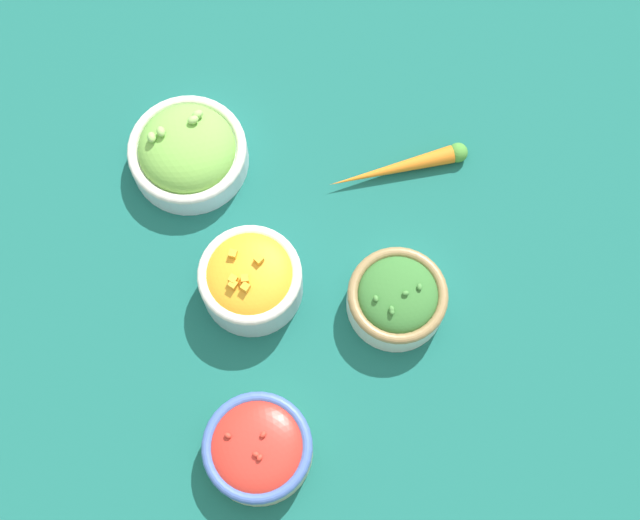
% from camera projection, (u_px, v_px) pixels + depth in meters
% --- Properties ---
extents(ground_plane, '(3.00, 3.00, 0.00)m').
position_uv_depth(ground_plane, '(320.00, 268.00, 1.05)').
color(ground_plane, '#196056').
extents(bowl_squash, '(0.12, 0.12, 0.08)m').
position_uv_depth(bowl_squash, '(251.00, 279.00, 1.01)').
color(bowl_squash, '#B2C1CC').
rests_on(bowl_squash, ground_plane).
extents(bowl_broccoli, '(0.11, 0.11, 0.06)m').
position_uv_depth(bowl_broccoli, '(397.00, 298.00, 1.01)').
color(bowl_broccoli, silver).
rests_on(bowl_broccoli, ground_plane).
extents(bowl_lettuce, '(0.14, 0.14, 0.07)m').
position_uv_depth(bowl_lettuce, '(188.00, 152.00, 1.07)').
color(bowl_lettuce, silver).
rests_on(bowl_lettuce, ground_plane).
extents(bowl_cherry_tomatoes, '(0.12, 0.12, 0.06)m').
position_uv_depth(bowl_cherry_tomatoes, '(258.00, 448.00, 0.96)').
color(bowl_cherry_tomatoes, beige).
rests_on(bowl_cherry_tomatoes, ground_plane).
extents(loose_carrot, '(0.05, 0.17, 0.02)m').
position_uv_depth(loose_carrot, '(402.00, 167.00, 1.08)').
color(loose_carrot, orange).
rests_on(loose_carrot, ground_plane).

